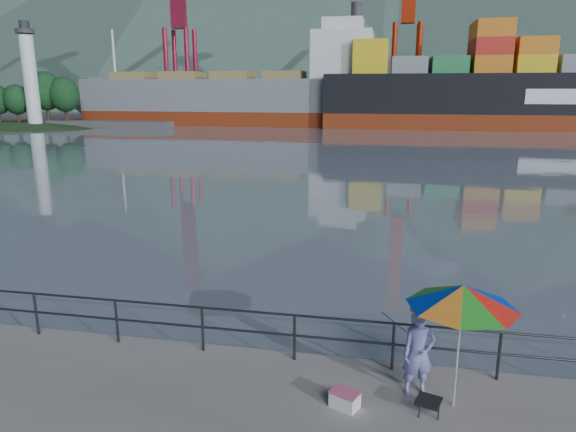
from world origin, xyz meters
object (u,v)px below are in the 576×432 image
object	(u,v)px
container_ship	(566,87)
fisherman	(418,353)
bulk_carrier	(252,98)
cooler_bag	(345,400)
beach_umbrella	(463,296)

from	to	relation	value
container_ship	fisherman	bearing A→B (deg)	-108.19
fisherman	container_ship	world-z (taller)	container_ship
bulk_carrier	cooler_bag	bearing A→B (deg)	-73.89
fisherman	container_ship	xyz separation A→B (m)	(23.90, 72.75, 4.97)
fisherman	beach_umbrella	xyz separation A→B (m)	(0.64, -0.27, 1.28)
container_ship	bulk_carrier	bearing A→B (deg)	179.11
cooler_bag	bulk_carrier	bearing A→B (deg)	131.09
cooler_bag	bulk_carrier	size ratio (longest dim) A/B	0.01
container_ship	beach_umbrella	bearing A→B (deg)	-107.67
beach_umbrella	fisherman	bearing A→B (deg)	157.35
bulk_carrier	container_ship	world-z (taller)	container_ship
beach_umbrella	bulk_carrier	distance (m)	77.37
cooler_bag	bulk_carrier	distance (m)	77.28
beach_umbrella	cooler_bag	world-z (taller)	beach_umbrella
beach_umbrella	bulk_carrier	world-z (taller)	bulk_carrier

